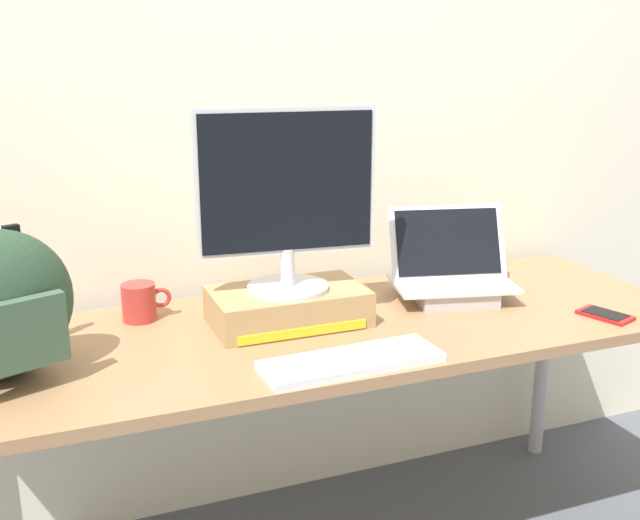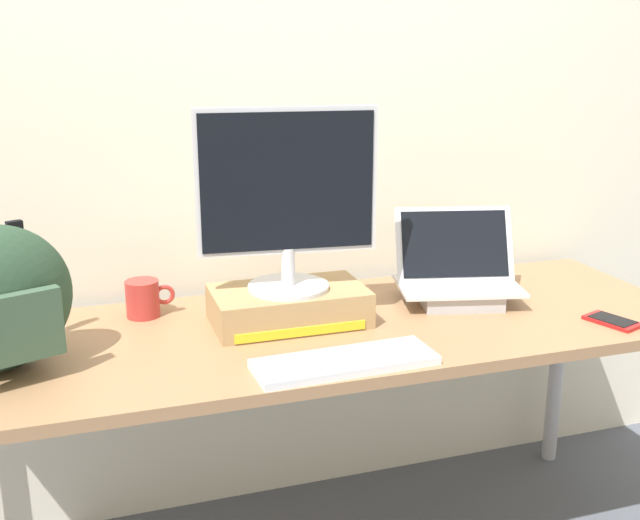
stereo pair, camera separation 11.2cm
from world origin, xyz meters
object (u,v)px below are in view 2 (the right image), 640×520
external_keyboard (345,362)px  plush_toy (13,313)px  toner_box_yellow (289,306)px  cell_phone (612,321)px  coffee_mug (144,298)px  desktop_monitor (287,198)px  open_laptop (457,283)px

external_keyboard → plush_toy: plush_toy is taller
toner_box_yellow → cell_phone: bearing=-18.4°
coffee_mug → cell_phone: size_ratio=0.85×
desktop_monitor → cell_phone: size_ratio=3.05×
desktop_monitor → external_keyboard: 0.46m
toner_box_yellow → desktop_monitor: bearing=-98.3°
external_keyboard → cell_phone: external_keyboard is taller
coffee_mug → desktop_monitor: bearing=-25.0°
toner_box_yellow → plush_toy: 0.72m
open_laptop → external_keyboard: open_laptop is taller
plush_toy → coffee_mug: bearing=-1.4°
desktop_monitor → cell_phone: (0.82, -0.27, -0.33)m
open_laptop → external_keyboard: bearing=-130.8°
open_laptop → toner_box_yellow: bearing=-164.4°
plush_toy → external_keyboard: bearing=-33.6°
desktop_monitor → toner_box_yellow: bearing=87.7°
toner_box_yellow → desktop_monitor: size_ratio=0.85×
open_laptop → plush_toy: 1.21m
desktop_monitor → plush_toy: 0.78m
cell_phone → plush_toy: plush_toy is taller
plush_toy → desktop_monitor: bearing=-14.3°
toner_box_yellow → external_keyboard: (0.05, -0.31, -0.04)m
toner_box_yellow → external_keyboard: 0.32m
external_keyboard → cell_phone: (0.77, 0.04, -0.01)m
toner_box_yellow → desktop_monitor: desktop_monitor is taller
toner_box_yellow → coffee_mug: coffee_mug is taller
open_laptop → coffee_mug: open_laptop is taller
external_keyboard → coffee_mug: bearing=128.0°
toner_box_yellow → desktop_monitor: 0.29m
desktop_monitor → coffee_mug: bearing=161.0°
open_laptop → coffee_mug: bearing=-176.2°
coffee_mug → toner_box_yellow: bearing=-24.9°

